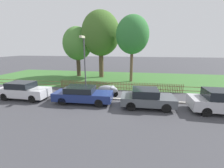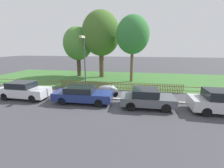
{
  "view_description": "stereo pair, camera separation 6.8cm",
  "coord_description": "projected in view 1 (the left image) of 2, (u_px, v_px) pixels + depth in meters",
  "views": [
    {
      "loc": [
        1.9,
        -11.71,
        4.28
      ],
      "look_at": [
        -0.29,
        1.06,
        1.1
      ],
      "focal_mm": 24.0,
      "sensor_mm": 36.0,
      "label": 1
    },
    {
      "loc": [
        1.97,
        -11.7,
        4.28
      ],
      "look_at": [
        -0.29,
        1.06,
        1.1
      ],
      "focal_mm": 24.0,
      "sensor_mm": 36.0,
      "label": 2
    }
  ],
  "objects": [
    {
      "name": "kerb_stone",
      "position": [
        114.0,
        99.0,
        12.62
      ],
      "size": [
        38.94,
        0.2,
        0.12
      ],
      "primitive_type": "cube",
      "color": "#B2ADA3",
      "rests_on": "ground"
    },
    {
      "name": "tree_behind_motorcycle",
      "position": [
        101.0,
        34.0,
        20.76
      ],
      "size": [
        5.32,
        5.32,
        9.2
      ],
      "color": "brown",
      "rests_on": "ground"
    },
    {
      "name": "parked_car_black_saloon",
      "position": [
        83.0,
        94.0,
        11.77
      ],
      "size": [
        4.61,
        1.87,
        1.31
      ],
      "rotation": [
        0.0,
        0.0,
        0.03
      ],
      "color": "navy",
      "rests_on": "ground"
    },
    {
      "name": "tree_mid_park",
      "position": [
        132.0,
        35.0,
        18.01
      ],
      "size": [
        3.99,
        3.99,
        8.05
      ],
      "color": "brown",
      "rests_on": "ground"
    },
    {
      "name": "covered_motorcycle",
      "position": [
        108.0,
        90.0,
        13.33
      ],
      "size": [
        1.92,
        0.77,
        1.0
      ],
      "rotation": [
        0.0,
        0.0,
        -0.06
      ],
      "color": "black",
      "rests_on": "ground"
    },
    {
      "name": "park_fence",
      "position": [
        118.0,
        86.0,
        15.34
      ],
      "size": [
        38.94,
        0.05,
        0.86
      ],
      "color": "brown",
      "rests_on": "ground"
    },
    {
      "name": "parked_car_red_compact",
      "position": [
        223.0,
        102.0,
        9.89
      ],
      "size": [
        4.23,
        1.87,
        1.57
      ],
      "rotation": [
        0.0,
        0.0,
        -0.02
      ],
      "color": "#BCBCC1",
      "rests_on": "ground"
    },
    {
      "name": "street_lamp",
      "position": [
        84.0,
        59.0,
        12.73
      ],
      "size": [
        0.2,
        0.79,
        5.2
      ],
      "color": "#47474C",
      "rests_on": "ground"
    },
    {
      "name": "parked_car_navy_estate",
      "position": [
        147.0,
        98.0,
        10.87
      ],
      "size": [
        3.85,
        1.97,
        1.38
      ],
      "rotation": [
        0.0,
        0.0,
        0.03
      ],
      "color": "#51565B",
      "rests_on": "ground"
    },
    {
      "name": "tree_nearest_kerb",
      "position": [
        77.0,
        44.0,
        21.88
      ],
      "size": [
        4.18,
        4.18,
        7.22
      ],
      "color": "#473828",
      "rests_on": "ground"
    },
    {
      "name": "parked_car_silver_hatchback",
      "position": [
        24.0,
        90.0,
        12.64
      ],
      "size": [
        4.19,
        1.68,
        1.46
      ],
      "rotation": [
        0.0,
        0.0,
        -0.01
      ],
      "color": "silver",
      "rests_on": "ground"
    },
    {
      "name": "grass_strip",
      "position": [
        123.0,
        79.0,
        20.89
      ],
      "size": [
        38.94,
        11.41,
        0.01
      ],
      "primitive_type": "cube",
      "color": "#3D7033",
      "rests_on": "ground"
    },
    {
      "name": "ground_plane",
      "position": [
        113.0,
        100.0,
        12.54
      ],
      "size": [
        120.0,
        120.0,
        0.0
      ],
      "primitive_type": "plane",
      "color": "#424247"
    }
  ]
}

